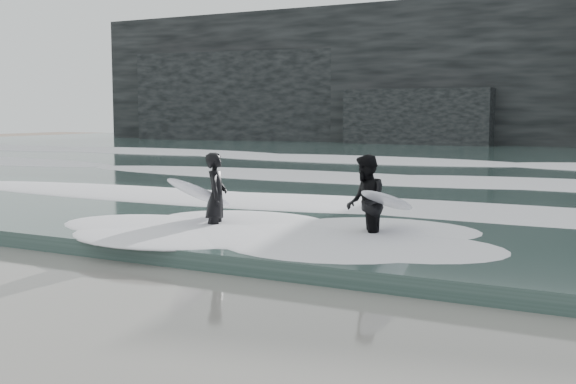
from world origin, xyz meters
name	(u,v)px	position (x,y,z in m)	size (l,w,h in m)	color
ground	(8,313)	(0.00, 0.00, 0.00)	(120.00, 120.00, 0.00)	#8C6D57
sea	(500,161)	(0.00, 29.00, 0.15)	(90.00, 52.00, 0.30)	#324842
headland	(556,74)	(0.00, 46.00, 5.00)	(70.00, 9.00, 10.00)	black
foam_near	(320,201)	(0.00, 9.00, 0.40)	(60.00, 3.20, 0.20)	white
foam_mid	(415,177)	(0.00, 16.00, 0.42)	(60.00, 4.00, 0.24)	white
foam_far	(481,159)	(0.00, 25.00, 0.45)	(60.00, 4.80, 0.30)	white
surfer_left	(212,196)	(-0.63, 5.45, 0.86)	(1.12, 2.28, 1.70)	black
surfer_right	(369,203)	(2.48, 5.78, 0.87)	(1.24, 2.22, 1.73)	black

